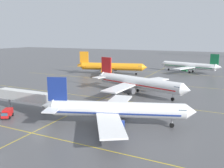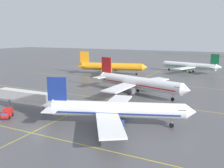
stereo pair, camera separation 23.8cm
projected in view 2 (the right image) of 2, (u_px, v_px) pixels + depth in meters
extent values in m
plane|color=#4C4C4F|center=(38.00, 130.00, 53.26)|extent=(600.00, 600.00, 0.00)
cylinder|color=white|center=(118.00, 109.00, 55.01)|extent=(29.76, 13.75, 3.60)
cone|color=white|center=(191.00, 112.00, 53.30)|extent=(3.52, 4.16, 3.53)
cone|color=white|center=(48.00, 106.00, 56.67)|extent=(4.02, 4.25, 3.42)
cube|color=navy|center=(57.00, 89.00, 55.61)|extent=(4.40, 1.87, 5.69)
cube|color=white|center=(52.00, 110.00, 53.69)|extent=(4.54, 5.67, 0.23)
cube|color=white|center=(60.00, 103.00, 59.24)|extent=(4.54, 5.67, 0.23)
cube|color=white|center=(110.00, 124.00, 47.36)|extent=(11.71, 14.68, 0.38)
cube|color=white|center=(117.00, 102.00, 63.08)|extent=(6.85, 14.77, 0.38)
cylinder|color=navy|center=(117.00, 125.00, 50.54)|extent=(3.71, 2.97, 1.99)
cylinder|color=navy|center=(120.00, 110.00, 60.15)|extent=(3.71, 2.97, 1.99)
cube|color=#385166|center=(181.00, 109.00, 53.43)|extent=(2.74, 3.70, 0.66)
cube|color=navy|center=(118.00, 111.00, 55.10)|extent=(27.49, 12.95, 0.34)
cylinder|color=#99999E|center=(172.00, 121.00, 54.19)|extent=(0.27, 0.27, 1.56)
cylinder|color=black|center=(172.00, 125.00, 54.39)|extent=(1.13, 0.76, 1.04)
cylinder|color=#99999E|center=(108.00, 123.00, 53.26)|extent=(0.27, 0.27, 1.56)
cylinder|color=black|center=(108.00, 127.00, 53.47)|extent=(1.13, 0.76, 1.04)
cylinder|color=#99999E|center=(111.00, 115.00, 58.07)|extent=(0.27, 0.27, 1.56)
cylinder|color=black|center=(111.00, 119.00, 58.28)|extent=(1.13, 0.76, 1.04)
cylinder|color=white|center=(138.00, 82.00, 84.87)|extent=(33.22, 13.16, 3.97)
cone|color=white|center=(187.00, 90.00, 72.94)|extent=(3.70, 4.50, 3.89)
cone|color=white|center=(102.00, 76.00, 96.91)|extent=(4.27, 4.56, 3.77)
cube|color=red|center=(106.00, 65.00, 94.23)|extent=(4.92, 1.76, 6.27)
cube|color=white|center=(100.00, 77.00, 93.19)|extent=(4.73, 6.15, 0.25)
cube|color=white|center=(111.00, 75.00, 97.74)|extent=(4.73, 6.15, 0.25)
cube|color=white|center=(120.00, 88.00, 79.24)|extent=(6.58, 16.03, 0.42)
cube|color=white|center=(150.00, 80.00, 92.12)|extent=(12.20, 16.38, 0.42)
cylinder|color=#4C4C51|center=(129.00, 91.00, 81.18)|extent=(4.02, 3.10, 2.19)
cylinder|color=#4C4C51|center=(147.00, 86.00, 89.06)|extent=(4.02, 3.10, 2.19)
cube|color=#385166|center=(179.00, 87.00, 74.41)|extent=(2.83, 4.03, 0.73)
cube|color=red|center=(138.00, 84.00, 84.96)|extent=(30.66, 12.45, 0.38)
cylinder|color=#99999E|center=(173.00, 96.00, 76.41)|extent=(0.29, 0.29, 1.72)
cylinder|color=black|center=(173.00, 99.00, 76.64)|extent=(1.24, 0.77, 1.15)
cylinder|color=#99999E|center=(129.00, 90.00, 84.78)|extent=(0.29, 0.29, 1.72)
cylinder|color=black|center=(129.00, 93.00, 85.01)|extent=(1.24, 0.77, 1.15)
cylinder|color=#99999E|center=(138.00, 87.00, 88.72)|extent=(0.29, 0.29, 1.72)
cylinder|color=black|center=(138.00, 90.00, 88.95)|extent=(1.24, 0.77, 1.15)
cylinder|color=orange|center=(112.00, 66.00, 129.61)|extent=(32.80, 12.38, 3.91)
cone|color=orange|center=(145.00, 67.00, 126.31)|extent=(3.58, 4.40, 3.83)
cone|color=orange|center=(80.00, 65.00, 132.88)|extent=(4.15, 4.45, 3.71)
cube|color=orange|center=(84.00, 57.00, 131.51)|extent=(4.86, 1.65, 6.17)
cube|color=orange|center=(82.00, 66.00, 129.51)|extent=(4.58, 6.02, 0.25)
cube|color=orange|center=(85.00, 64.00, 135.45)|extent=(4.58, 6.02, 0.25)
cube|color=orange|center=(107.00, 70.00, 121.50)|extent=(11.80, 16.17, 0.41)
cube|color=orange|center=(113.00, 66.00, 138.34)|extent=(6.19, 15.70, 0.41)
cylinder|color=#333338|center=(110.00, 71.00, 124.81)|extent=(3.94, 3.00, 2.16)
cylinder|color=#333338|center=(114.00, 69.00, 135.11)|extent=(3.94, 3.00, 2.16)
cube|color=#385166|center=(140.00, 66.00, 126.64)|extent=(2.73, 3.96, 0.72)
cube|color=orange|center=(112.00, 67.00, 129.71)|extent=(30.27, 11.73, 0.37)
cylinder|color=#99999E|center=(136.00, 72.00, 127.63)|extent=(0.29, 0.29, 1.70)
cylinder|color=black|center=(136.00, 74.00, 127.85)|extent=(1.21, 0.74, 1.13)
cylinder|color=#99999E|center=(107.00, 72.00, 127.91)|extent=(0.29, 0.29, 1.70)
cylinder|color=black|center=(107.00, 74.00, 128.14)|extent=(1.21, 0.74, 1.13)
cylinder|color=#99999E|center=(109.00, 70.00, 133.06)|extent=(0.29, 0.29, 1.70)
cylinder|color=black|center=(109.00, 72.00, 133.29)|extent=(1.21, 0.74, 1.13)
cylinder|color=white|center=(189.00, 66.00, 136.63)|extent=(29.98, 10.65, 3.56)
cone|color=white|center=(163.00, 64.00, 146.83)|extent=(3.20, 3.97, 3.49)
cone|color=white|center=(219.00, 67.00, 126.17)|extent=(3.72, 4.01, 3.38)
cube|color=#197F47|center=(215.00, 59.00, 126.91)|extent=(4.45, 1.41, 5.63)
cube|color=white|center=(217.00, 67.00, 129.53)|extent=(4.08, 5.45, 0.23)
cube|color=white|center=(214.00, 68.00, 125.30)|extent=(4.08, 5.45, 0.23)
cube|color=white|center=(196.00, 65.00, 142.14)|extent=(5.33, 14.21, 0.38)
cube|color=white|center=(185.00, 68.00, 130.16)|extent=(10.52, 14.78, 0.38)
cylinder|color=#2D9956|center=(192.00, 68.00, 140.76)|extent=(3.57, 2.68, 1.97)
cylinder|color=#2D9956|center=(185.00, 70.00, 133.43)|extent=(3.57, 2.68, 1.97)
cube|color=#385166|center=(166.00, 63.00, 145.37)|extent=(2.42, 3.59, 0.66)
cube|color=#197F47|center=(189.00, 66.00, 136.72)|extent=(27.66, 10.11, 0.34)
cylinder|color=#99999E|center=(169.00, 68.00, 144.75)|extent=(0.26, 0.26, 1.55)
cylinder|color=black|center=(169.00, 69.00, 144.95)|extent=(1.10, 0.66, 1.03)
cylinder|color=#99999E|center=(193.00, 69.00, 137.74)|extent=(0.26, 0.26, 1.55)
cylinder|color=black|center=(193.00, 71.00, 137.94)|extent=(1.10, 0.66, 1.03)
cylinder|color=#99999E|center=(190.00, 70.00, 134.07)|extent=(0.26, 0.26, 1.55)
cylinder|color=black|center=(190.00, 72.00, 134.27)|extent=(1.10, 0.66, 1.03)
cube|color=yellow|center=(31.00, 133.00, 51.50)|extent=(130.01, 0.20, 0.01)
cube|color=yellow|center=(103.00, 98.00, 80.10)|extent=(130.01, 0.20, 0.01)
cube|color=yellow|center=(136.00, 82.00, 108.70)|extent=(130.01, 0.20, 0.01)
cube|color=yellow|center=(156.00, 72.00, 137.31)|extent=(130.01, 0.20, 0.01)
cube|color=yellow|center=(122.00, 89.00, 94.40)|extent=(0.20, 142.91, 0.01)
cube|color=red|center=(8.00, 112.00, 61.55)|extent=(3.19, 3.55, 1.70)
cube|color=red|center=(5.00, 115.00, 59.67)|extent=(2.21, 2.05, 1.40)
cube|color=#385166|center=(4.00, 114.00, 59.12)|extent=(1.55, 1.14, 0.70)
cylinder|color=black|center=(2.00, 118.00, 59.77)|extent=(0.66, 0.83, 0.80)
cylinder|color=black|center=(9.00, 118.00, 59.95)|extent=(0.66, 0.83, 0.80)
cylinder|color=black|center=(5.00, 114.00, 62.31)|extent=(0.66, 0.83, 0.80)
cylinder|color=black|center=(13.00, 114.00, 62.49)|extent=(0.66, 0.83, 0.80)
cube|color=silver|center=(25.00, 96.00, 66.85)|extent=(18.07, 2.95, 2.70)
cylinder|color=silver|center=(51.00, 99.00, 63.08)|extent=(3.38, 3.38, 2.97)
cube|color=#47474C|center=(55.00, 100.00, 62.53)|extent=(1.64, 2.99, 2.97)
cylinder|color=#99999E|center=(43.00, 105.00, 64.61)|extent=(0.56, 0.56, 4.10)
cube|color=#99999E|center=(44.00, 112.00, 65.00)|extent=(1.11, 1.11, 0.20)
cylinder|color=#99999E|center=(9.00, 100.00, 69.89)|extent=(0.56, 0.56, 4.10)
cube|color=#99999E|center=(10.00, 107.00, 70.28)|extent=(1.11, 1.11, 0.20)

